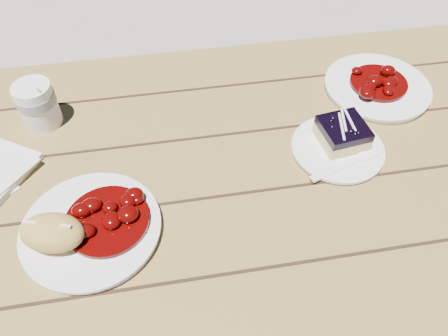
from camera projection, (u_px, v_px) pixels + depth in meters
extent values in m
plane|color=#9A958B|center=(144.00, 324.00, 1.42)|extent=(60.00, 60.00, 0.00)
cube|color=brown|center=(93.00, 188.00, 0.87)|extent=(2.00, 0.80, 0.05)
cube|color=brown|center=(390.00, 147.00, 1.45)|extent=(0.07, 0.07, 0.70)
cube|color=brown|center=(117.00, 92.00, 1.50)|extent=(1.80, 0.25, 0.04)
cube|color=brown|center=(328.00, 115.00, 1.76)|extent=(0.06, 0.06, 0.42)
cylinder|color=white|center=(92.00, 229.00, 0.77)|extent=(0.24, 0.24, 0.02)
ellipsoid|color=tan|center=(52.00, 233.00, 0.72)|extent=(0.12, 0.10, 0.06)
cylinder|color=white|center=(337.00, 149.00, 0.90)|extent=(0.18, 0.18, 0.01)
cube|color=#F3D484|center=(342.00, 137.00, 0.89)|extent=(0.10, 0.10, 0.03)
cube|color=black|center=(344.00, 128.00, 0.88)|extent=(0.10, 0.10, 0.02)
cylinder|color=white|center=(38.00, 105.00, 0.92)|extent=(0.08, 0.08, 0.10)
cylinder|color=white|center=(377.00, 87.00, 1.02)|extent=(0.24, 0.24, 0.02)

